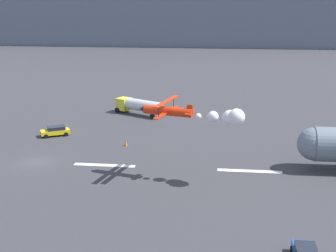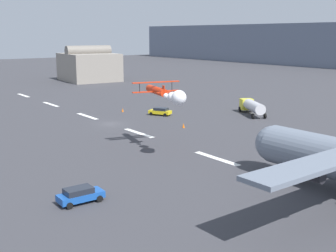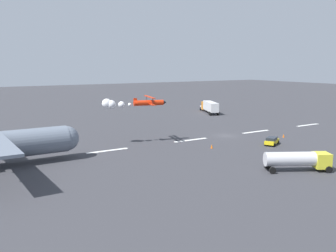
{
  "view_description": "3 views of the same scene",
  "coord_description": "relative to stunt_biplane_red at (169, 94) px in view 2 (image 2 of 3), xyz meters",
  "views": [
    {
      "loc": [
        23.89,
        -55.55,
        21.0
      ],
      "look_at": [
        17.79,
        -2.46,
        6.19
      ],
      "focal_mm": 50.08,
      "sensor_mm": 36.0,
      "label": 1
    },
    {
      "loc": [
        67.72,
        -37.64,
        15.78
      ],
      "look_at": [
        17.87,
        -0.5,
        2.69
      ],
      "focal_mm": 46.84,
      "sensor_mm": 36.0,
      "label": 2
    },
    {
      "loc": [
        52.99,
        62.11,
        15.52
      ],
      "look_at": [
        14.8,
        0.0,
        3.43
      ],
      "focal_mm": 39.86,
      "sensor_mm": 36.0,
      "label": 3
    }
  ],
  "objects": [
    {
      "name": "stunt_biplane_red",
      "position": [
        0.0,
        0.0,
        0.0
      ],
      "size": [
        12.54,
        6.87,
        2.18
      ],
      "color": "red"
    },
    {
      "name": "runway_stripe_0",
      "position": [
        -68.43,
        3.6,
        -8.01
      ],
      "size": [
        8.0,
        0.9,
        0.01
      ],
      "primitive_type": "cube",
      "color": "white",
      "rests_on": "ground"
    },
    {
      "name": "runway_stripe_2",
      "position": [
        -31.4,
        3.6,
        -8.01
      ],
      "size": [
        8.0,
        0.9,
        0.01
      ],
      "primitive_type": "cube",
      "color": "white",
      "rests_on": "ground"
    },
    {
      "name": "hangar_building",
      "position": [
        -91.8,
        34.5,
        -3.03
      ],
      "size": [
        21.08,
        18.04,
        11.97
      ],
      "color": "gray",
      "rests_on": "ground"
    },
    {
      "name": "runway_stripe_1",
      "position": [
        -49.92,
        3.6,
        -8.01
      ],
      "size": [
        8.0,
        0.9,
        0.01
      ],
      "primitive_type": "cube",
      "color": "white",
      "rests_on": "ground"
    },
    {
      "name": "traffic_cone_far",
      "position": [
        -11.78,
        12.01,
        -7.64
      ],
      "size": [
        0.44,
        0.44,
        0.75
      ],
      "primitive_type": "cone",
      "color": "orange",
      "rests_on": "ground"
    },
    {
      "name": "runway_stripe_3",
      "position": [
        -12.89,
        3.6,
        -8.01
      ],
      "size": [
        8.0,
        0.9,
        0.01
      ],
      "primitive_type": "cube",
      "color": "white",
      "rests_on": "ground"
    },
    {
      "name": "runway_stripe_4",
      "position": [
        5.62,
        3.6,
        -8.01
      ],
      "size": [
        8.0,
        0.9,
        0.01
      ],
      "primitive_type": "cube",
      "color": "white",
      "rests_on": "ground"
    },
    {
      "name": "ground_plane",
      "position": [
        -22.15,
        3.6,
        -8.02
      ],
      "size": [
        440.0,
        440.0,
        0.0
      ],
      "primitive_type": "plane",
      "color": "#38383D",
      "rests_on": "ground"
    },
    {
      "name": "followme_car_yellow",
      "position": [
        8.99,
        -17.23,
        -7.2
      ],
      "size": [
        2.1,
        4.39,
        1.52
      ],
      "color": "#194CA5",
      "rests_on": "ground"
    },
    {
      "name": "fuel_tanker_truck",
      "position": [
        -13.19,
        30.54,
        -6.27
      ],
      "size": [
        9.53,
        6.82,
        2.9
      ],
      "color": "yellow",
      "rests_on": "ground"
    },
    {
      "name": "traffic_cone_near",
      "position": [
        -31.57,
        11.73,
        -7.64
      ],
      "size": [
        0.44,
        0.44,
        0.75
      ],
      "primitive_type": "cone",
      "color": "orange",
      "rests_on": "ground"
    },
    {
      "name": "airport_staff_sedan",
      "position": [
        -23.71,
        15.69,
        -7.2
      ],
      "size": [
        4.71,
        3.65,
        1.52
      ],
      "color": "yellow",
      "rests_on": "ground"
    }
  ]
}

